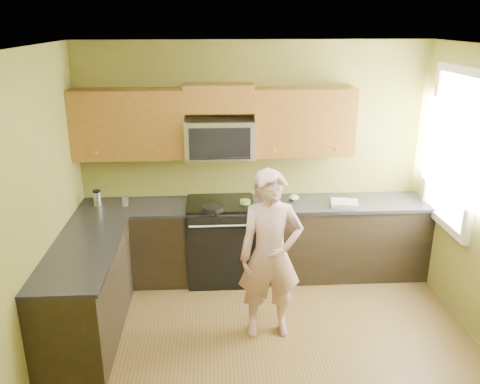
{
  "coord_description": "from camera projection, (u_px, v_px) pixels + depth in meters",
  "views": [
    {
      "loc": [
        -0.49,
        -3.55,
        2.91
      ],
      "look_at": [
        -0.2,
        1.3,
        1.2
      ],
      "focal_mm": 36.88,
      "sensor_mm": 36.0,
      "label": 1
    }
  ],
  "objects": [
    {
      "name": "floor",
      "position": [
        271.0,
        369.0,
        4.34
      ],
      "size": [
        4.0,
        4.0,
        0.0
      ],
      "primitive_type": "plane",
      "color": "brown",
      "rests_on": "ground"
    },
    {
      "name": "ceiling",
      "position": [
        280.0,
        51.0,
        3.44
      ],
      "size": [
        4.0,
        4.0,
        0.0
      ],
      "primitive_type": "plane",
      "rotation": [
        3.14,
        0.0,
        0.0
      ],
      "color": "white",
      "rests_on": "ground"
    },
    {
      "name": "wall_back",
      "position": [
        254.0,
        160.0,
        5.77
      ],
      "size": [
        4.0,
        0.0,
        4.0
      ],
      "primitive_type": "plane",
      "rotation": [
        1.57,
        0.0,
        0.0
      ],
      "color": "olive",
      "rests_on": "ground"
    },
    {
      "name": "wall_left",
      "position": [
        16.0,
        234.0,
        3.77
      ],
      "size": [
        0.0,
        4.0,
        4.0
      ],
      "primitive_type": "plane",
      "rotation": [
        1.57,
        0.0,
        1.57
      ],
      "color": "olive",
      "rests_on": "ground"
    },
    {
      "name": "cabinet_back_run",
      "position": [
        255.0,
        241.0,
        5.79
      ],
      "size": [
        4.0,
        0.6,
        0.88
      ],
      "primitive_type": "cube",
      "color": "black",
      "rests_on": "floor"
    },
    {
      "name": "cabinet_left_run",
      "position": [
        86.0,
        295.0,
        4.66
      ],
      "size": [
        0.6,
        1.6,
        0.88
      ],
      "primitive_type": "cube",
      "color": "black",
      "rests_on": "floor"
    },
    {
      "name": "countertop_back",
      "position": [
        255.0,
        205.0,
        5.63
      ],
      "size": [
        4.0,
        0.62,
        0.04
      ],
      "primitive_type": "cube",
      "color": "black",
      "rests_on": "cabinet_back_run"
    },
    {
      "name": "countertop_left",
      "position": [
        82.0,
        251.0,
        4.51
      ],
      "size": [
        0.62,
        1.6,
        0.04
      ],
      "primitive_type": "cube",
      "color": "black",
      "rests_on": "cabinet_left_run"
    },
    {
      "name": "stove",
      "position": [
        221.0,
        240.0,
        5.73
      ],
      "size": [
        0.76,
        0.65,
        0.95
      ],
      "primitive_type": null,
      "color": "black",
      "rests_on": "floor"
    },
    {
      "name": "microwave",
      "position": [
        220.0,
        157.0,
        5.52
      ],
      "size": [
        0.76,
        0.4,
        0.42
      ],
      "primitive_type": null,
      "color": "silver",
      "rests_on": "wall_back"
    },
    {
      "name": "upper_cab_left",
      "position": [
        131.0,
        157.0,
        5.5
      ],
      "size": [
        1.22,
        0.33,
        0.75
      ],
      "primitive_type": null,
      "color": "brown",
      "rests_on": "wall_back"
    },
    {
      "name": "upper_cab_right",
      "position": [
        302.0,
        154.0,
        5.61
      ],
      "size": [
        1.12,
        0.33,
        0.75
      ],
      "primitive_type": null,
      "color": "brown",
      "rests_on": "wall_back"
    },
    {
      "name": "upper_cab_over_mw",
      "position": [
        219.0,
        98.0,
        5.34
      ],
      "size": [
        0.76,
        0.33,
        0.3
      ],
      "primitive_type": "cube",
      "color": "brown",
      "rests_on": "wall_back"
    },
    {
      "name": "window",
      "position": [
        454.0,
        150.0,
        5.03
      ],
      "size": [
        0.06,
        1.06,
        1.66
      ],
      "primitive_type": null,
      "color": "white",
      "rests_on": "wall_right"
    },
    {
      "name": "woman",
      "position": [
        270.0,
        255.0,
        4.6
      ],
      "size": [
        0.61,
        0.41,
        1.65
      ],
      "primitive_type": "imported",
      "rotation": [
        0.0,
        0.0,
        0.03
      ],
      "color": "#D27669",
      "rests_on": "floor"
    },
    {
      "name": "frying_pan",
      "position": [
        212.0,
        211.0,
        5.33
      ],
      "size": [
        0.3,
        0.44,
        0.05
      ],
      "primitive_type": null,
      "rotation": [
        0.0,
        0.0,
        0.19
      ],
      "color": "black",
      "rests_on": "stove"
    },
    {
      "name": "butter_tub",
      "position": [
        245.0,
        206.0,
        5.55
      ],
      "size": [
        0.14,
        0.14,
        0.09
      ],
      "primitive_type": null,
      "rotation": [
        0.0,
        0.0,
        0.25
      ],
      "color": "#CFDE3A",
      "rests_on": "countertop_back"
    },
    {
      "name": "toast_slice",
      "position": [
        264.0,
        206.0,
        5.52
      ],
      "size": [
        0.12,
        0.12,
        0.01
      ],
      "primitive_type": "cube",
      "rotation": [
        0.0,
        0.0,
        0.1
      ],
      "color": "#B27F47",
      "rests_on": "countertop_back"
    },
    {
      "name": "napkin_a",
      "position": [
        277.0,
        203.0,
        5.55
      ],
      "size": [
        0.12,
        0.13,
        0.06
      ],
      "primitive_type": "ellipsoid",
      "rotation": [
        0.0,
        0.0,
        0.12
      ],
      "color": "silver",
      "rests_on": "countertop_back"
    },
    {
      "name": "napkin_b",
      "position": [
        294.0,
        198.0,
        5.71
      ],
      "size": [
        0.15,
        0.16,
        0.07
      ],
      "primitive_type": "ellipsoid",
      "rotation": [
        0.0,
        0.0,
        -0.29
      ],
      "color": "silver",
      "rests_on": "countertop_back"
    },
    {
      "name": "dish_towel",
      "position": [
        344.0,
        204.0,
        5.55
      ],
      "size": [
        0.34,
        0.3,
        0.05
      ],
      "primitive_type": "cube",
      "rotation": [
        0.0,
        0.0,
        -0.21
      ],
      "color": "silver",
      "rests_on": "countertop_back"
    },
    {
      "name": "travel_mug",
      "position": [
        98.0,
        206.0,
        5.54
      ],
      "size": [
        0.1,
        0.1,
        0.19
      ],
      "primitive_type": null,
      "rotation": [
        0.0,
        0.0,
        0.19
      ],
      "color": "silver",
      "rests_on": "countertop_back"
    },
    {
      "name": "glass_a",
      "position": [
        125.0,
        201.0,
        5.52
      ],
      "size": [
        0.09,
        0.09,
        0.12
      ],
      "primitive_type": "cylinder",
      "rotation": [
        0.0,
        0.0,
        -0.37
      ],
      "color": "silver",
      "rests_on": "countertop_back"
    }
  ]
}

